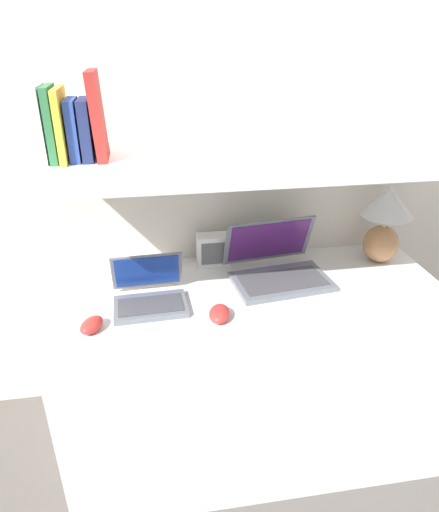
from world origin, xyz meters
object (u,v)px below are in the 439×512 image
book_green (52,124)px  book_navy (86,130)px  router_box (213,250)px  book_white (41,124)px  second_mouse (92,325)px  book_yellow (62,125)px  laptop_large (277,268)px  computer_mouse (219,314)px  table_lamp (385,218)px  book_red (97,116)px  laptop_small (149,295)px  book_blue (74,130)px

book_green → book_navy: (0.10, 0.00, -0.02)m
router_box → book_white: 0.79m
second_mouse → book_yellow: size_ratio=0.52×
book_navy → book_white: bearing=180.0°
laptop_large → router_box: laptop_large is taller
computer_mouse → router_box: size_ratio=0.89×
router_box → book_green: bearing=-160.5°
second_mouse → book_navy: 0.61m
table_lamp → book_red: 1.15m
laptop_small → second_mouse: (-0.19, -0.13, -0.02)m
laptop_large → book_blue: 0.87m
laptop_large → computer_mouse: 0.36m
router_box → book_yellow: bearing=-159.4°
router_box → second_mouse: bearing=-139.3°
router_box → book_yellow: 0.75m
laptop_large → book_blue: bearing=-177.7°
laptop_large → second_mouse: size_ratio=3.52×
router_box → book_navy: bearing=-156.3°
book_white → computer_mouse: bearing=-22.5°
laptop_large → book_blue: book_blue is taller
book_navy → second_mouse: bearing=-100.4°
laptop_small → second_mouse: 0.23m
laptop_large → book_red: size_ratio=1.51×
book_yellow → book_white: bearing=180.0°
router_box → book_yellow: (-0.48, -0.18, 0.54)m
second_mouse → book_navy: (0.04, 0.21, 0.57)m
book_white → book_yellow: book_white is taller
book_blue → computer_mouse: bearing=-26.9°
book_white → laptop_large: bearing=2.0°
router_box → book_red: book_red is taller
book_blue → laptop_small: bearing=-22.8°
book_navy → book_red: size_ratio=0.70×
book_white → book_green: 0.03m
table_lamp → book_red: book_red is taller
laptop_large → book_navy: (-0.64, -0.03, 0.55)m
table_lamp → computer_mouse: table_lamp is taller
book_green → book_blue: size_ratio=1.21×
laptop_small → router_box: 0.37m
second_mouse → router_box: (0.45, 0.39, 0.04)m
laptop_small → book_blue: bearing=157.2°
router_box → book_navy: (-0.41, -0.18, 0.53)m
second_mouse → router_box: bearing=40.7°
table_lamp → book_white: (-1.23, -0.10, 0.42)m
book_green → computer_mouse: bearing=-23.9°
book_red → book_blue: bearing=180.0°
laptop_small → book_red: book_red is taller
computer_mouse → book_green: size_ratio=0.53×
router_box → computer_mouse: bearing=-95.6°
laptop_large → book_white: size_ratio=1.77×
book_navy → table_lamp: bearing=5.4°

